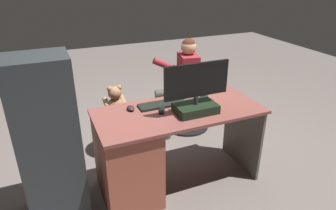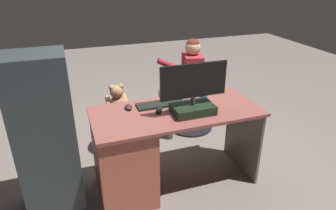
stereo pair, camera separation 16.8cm
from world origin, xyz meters
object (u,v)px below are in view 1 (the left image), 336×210
object	(u,v)px
computer_mouse	(131,108)
teddy_bear	(115,101)
desk	(139,154)
tv_remote	(162,110)
office_chair_teddy	(118,129)
person	(182,79)
visitor_chair	(187,109)
monitor	(196,96)
cup	(204,95)
keyboard	(162,104)

from	to	relation	value
computer_mouse	teddy_bear	size ratio (longest dim) A/B	0.30
desk	tv_remote	world-z (taller)	tv_remote
office_chair_teddy	person	size ratio (longest dim) A/B	0.42
office_chair_teddy	visitor_chair	bearing A→B (deg)	-167.82
tv_remote	office_chair_teddy	world-z (taller)	tv_remote
person	monitor	bearing A→B (deg)	70.44
tv_remote	cup	bearing A→B (deg)	-147.06
monitor	teddy_bear	distance (m)	1.01
visitor_chair	person	size ratio (longest dim) A/B	0.49
desk	teddy_bear	world-z (taller)	teddy_bear
teddy_bear	computer_mouse	bearing A→B (deg)	90.15
office_chair_teddy	teddy_bear	distance (m)	0.32
visitor_chair	teddy_bear	bearing A→B (deg)	11.49
office_chair_teddy	visitor_chair	world-z (taller)	same
cup	visitor_chair	xyz separation A→B (m)	(-0.25, -0.82, -0.55)
tv_remote	teddy_bear	bearing A→B (deg)	-46.16
desk	visitor_chair	xyz separation A→B (m)	(-0.92, -0.93, -0.16)
keyboard	office_chair_teddy	size ratio (longest dim) A/B	0.89
cup	tv_remote	distance (m)	0.44
monitor	person	size ratio (longest dim) A/B	0.50
office_chair_teddy	teddy_bear	size ratio (longest dim) A/B	1.48
computer_mouse	cup	bearing A→B (deg)	175.72
person	desk	bearing A→B (deg)	47.39
monitor	desk	bearing A→B (deg)	-10.37
monitor	tv_remote	bearing A→B (deg)	-28.43
computer_mouse	person	size ratio (longest dim) A/B	0.09
cup	person	xyz separation A→B (m)	(-0.16, -0.80, -0.14)
desk	visitor_chair	world-z (taller)	desk
monitor	tv_remote	distance (m)	0.31
computer_mouse	desk	bearing A→B (deg)	91.04
cup	teddy_bear	distance (m)	0.95
keyboard	person	size ratio (longest dim) A/B	0.38
desk	keyboard	xyz separation A→B (m)	(-0.28, -0.14, 0.35)
cup	person	bearing A→B (deg)	-101.51
cup	office_chair_teddy	world-z (taller)	cup
monitor	tv_remote	xyz separation A→B (m)	(0.25, -0.13, -0.13)
desk	person	distance (m)	1.26
computer_mouse	visitor_chair	distance (m)	1.31
desk	tv_remote	xyz separation A→B (m)	(-0.24, -0.05, 0.35)
desk	office_chair_teddy	distance (m)	0.74
desk	cup	bearing A→B (deg)	-170.88
keyboard	tv_remote	xyz separation A→B (m)	(0.04, 0.10, -0.00)
monitor	teddy_bear	size ratio (longest dim) A/B	1.76
keyboard	tv_remote	world-z (taller)	keyboard
keyboard	cup	world-z (taller)	cup
monitor	computer_mouse	size ratio (longest dim) A/B	5.83
desk	person	world-z (taller)	person
keyboard	cup	bearing A→B (deg)	174.81
cup	person	size ratio (longest dim) A/B	0.08
cup	office_chair_teddy	xyz separation A→B (m)	(0.68, -0.62, -0.52)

